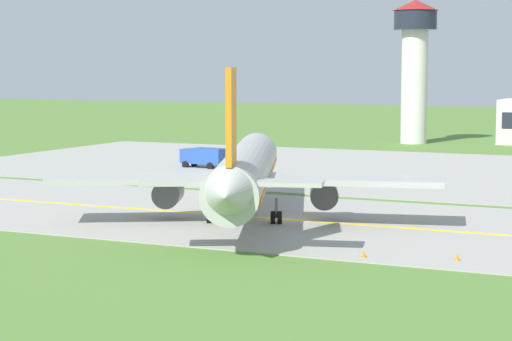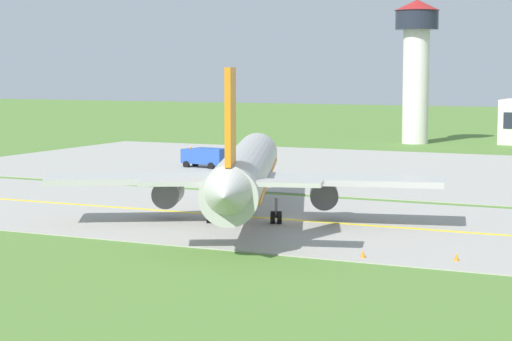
# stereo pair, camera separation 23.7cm
# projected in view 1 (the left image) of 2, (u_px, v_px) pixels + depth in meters

# --- Properties ---
(ground_plane) EXTENTS (500.00, 500.00, 0.00)m
(ground_plane) POSITION_uv_depth(u_px,v_px,m) (292.00, 221.00, 79.28)
(ground_plane) COLOR #517A33
(taxiway_strip) EXTENTS (240.00, 28.00, 0.10)m
(taxiway_strip) POSITION_uv_depth(u_px,v_px,m) (292.00, 220.00, 79.28)
(taxiway_strip) COLOR #9E9B93
(taxiway_strip) RESTS_ON ground
(apron_pad) EXTENTS (140.00, 52.00, 0.10)m
(apron_pad) POSITION_uv_depth(u_px,v_px,m) (506.00, 175.00, 113.04)
(apron_pad) COLOR #9E9B93
(apron_pad) RESTS_ON ground
(taxiway_centreline) EXTENTS (220.00, 0.60, 0.01)m
(taxiway_centreline) POSITION_uv_depth(u_px,v_px,m) (292.00, 220.00, 79.27)
(taxiway_centreline) COLOR yellow
(taxiway_centreline) RESTS_ON taxiway_strip
(airplane_lead) EXTENTS (31.37, 38.05, 12.70)m
(airplane_lead) POSITION_uv_depth(u_px,v_px,m) (246.00, 172.00, 78.73)
(airplane_lead) COLOR #ADADA8
(airplane_lead) RESTS_ON ground
(service_truck_fuel) EXTENTS (6.19, 2.87, 2.60)m
(service_truck_fuel) POSITION_uv_depth(u_px,v_px,m) (204.00, 156.00, 121.19)
(service_truck_fuel) COLOR #264CA5
(service_truck_fuel) RESTS_ON ground
(control_tower) EXTENTS (7.60, 7.60, 24.14)m
(control_tower) POSITION_uv_depth(u_px,v_px,m) (415.00, 56.00, 160.41)
(control_tower) COLOR silver
(control_tower) RESTS_ON ground
(traffic_cone_near_edge) EXTENTS (0.44, 0.44, 0.60)m
(traffic_cone_near_edge) POSITION_uv_depth(u_px,v_px,m) (457.00, 258.00, 62.40)
(traffic_cone_near_edge) COLOR orange
(traffic_cone_near_edge) RESTS_ON ground
(traffic_cone_mid_edge) EXTENTS (0.44, 0.44, 0.60)m
(traffic_cone_mid_edge) POSITION_uv_depth(u_px,v_px,m) (364.00, 254.00, 63.45)
(traffic_cone_mid_edge) COLOR orange
(traffic_cone_mid_edge) RESTS_ON ground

